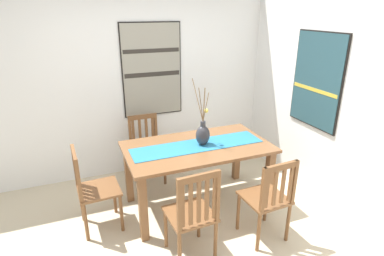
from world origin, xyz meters
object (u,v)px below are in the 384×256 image
chair_2 (193,213)px  painting_on_back_wall (152,70)px  chair_0 (146,147)px  chair_3 (268,198)px  dining_table (197,155)px  painting_on_side_wall (317,81)px  centerpiece_vase (203,134)px  chair_1 (92,188)px

chair_2 → painting_on_back_wall: size_ratio=0.77×
chair_0 → painting_on_back_wall: (0.21, 0.33, 0.97)m
chair_3 → painting_on_back_wall: 2.28m
dining_table → painting_on_side_wall: 1.66m
chair_2 → painting_on_back_wall: (0.18, 1.96, 0.95)m
centerpiece_vase → chair_2: size_ratio=0.76×
painting_on_back_wall → chair_1: bearing=-130.7°
dining_table → painting_on_side_wall: size_ratio=1.47×
chair_2 → painting_on_back_wall: painting_on_back_wall is taller
dining_table → chair_1: size_ratio=1.76×
chair_0 → painting_on_back_wall: bearing=57.1°
painting_on_back_wall → painting_on_side_wall: (1.64, -1.32, -0.01)m
chair_0 → chair_1: 1.13m
chair_3 → chair_1: bearing=152.8°
dining_table → chair_0: bearing=116.1°
chair_0 → painting_on_back_wall: 1.05m
chair_3 → painting_on_back_wall: bearing=107.2°
painting_on_back_wall → chair_3: bearing=-72.8°
dining_table → centerpiece_vase: centerpiece_vase is taller
dining_table → chair_2: size_ratio=1.69×
dining_table → painting_on_back_wall: bearing=99.5°
centerpiece_vase → painting_on_back_wall: 1.30m
chair_1 → painting_on_back_wall: bearing=49.3°
chair_1 → chair_2: bearing=-45.1°
dining_table → chair_3: size_ratio=1.78×
dining_table → painting_on_back_wall: 1.42m
chair_3 → chair_2: bearing=178.7°
chair_0 → chair_3: chair_3 is taller
painting_on_back_wall → painting_on_side_wall: 2.11m
painting_on_side_wall → centerpiece_vase: bearing=173.2°
chair_2 → chair_3: chair_2 is taller
centerpiece_vase → chair_2: bearing=-118.9°
chair_1 → painting_on_back_wall: (0.99, 1.15, 0.96)m
dining_table → chair_3: 0.94m
chair_3 → painting_on_side_wall: (1.03, 0.66, 0.96)m
chair_2 → chair_3: 0.80m
chair_3 → painting_on_back_wall: size_ratio=0.73×
painting_on_back_wall → painting_on_side_wall: painting_on_back_wall is taller
centerpiece_vase → chair_3: centerpiece_vase is taller
chair_3 → painting_on_side_wall: bearing=32.4°
chair_2 → centerpiece_vase: bearing=61.1°
chair_1 → chair_2: chair_2 is taller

